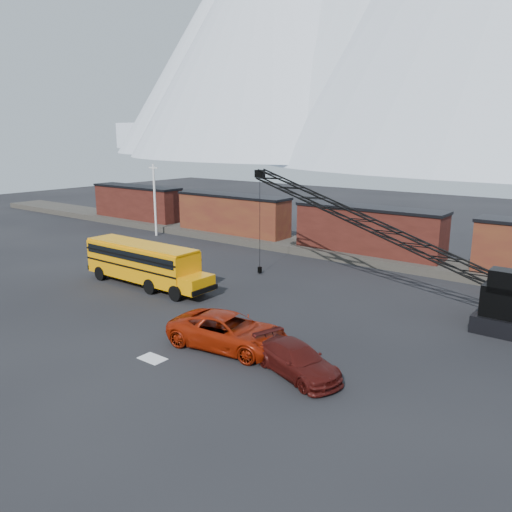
{
  "coord_description": "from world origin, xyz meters",
  "views": [
    {
      "loc": [
        18.84,
        -19.33,
        10.95
      ],
      "look_at": [
        -1.29,
        6.98,
        3.0
      ],
      "focal_mm": 35.0,
      "sensor_mm": 36.0,
      "label": 1
    }
  ],
  "objects_px": {
    "red_pickup": "(229,331)",
    "crawler_crane": "(396,237)",
    "maroon_suv": "(297,360)",
    "school_bus": "(145,263)"
  },
  "relations": [
    {
      "from": "red_pickup",
      "to": "maroon_suv",
      "type": "relative_size",
      "value": 1.3
    },
    {
      "from": "maroon_suv",
      "to": "crawler_crane",
      "type": "bearing_deg",
      "value": 21.69
    },
    {
      "from": "maroon_suv",
      "to": "crawler_crane",
      "type": "xyz_separation_m",
      "value": [
        -0.61,
        12.81,
        3.75
      ]
    },
    {
      "from": "red_pickup",
      "to": "crawler_crane",
      "type": "distance_m",
      "value": 13.49
    },
    {
      "from": "red_pickup",
      "to": "maroon_suv",
      "type": "distance_m",
      "value": 4.58
    },
    {
      "from": "maroon_suv",
      "to": "crawler_crane",
      "type": "distance_m",
      "value": 13.37
    },
    {
      "from": "maroon_suv",
      "to": "red_pickup",
      "type": "bearing_deg",
      "value": 103.78
    },
    {
      "from": "maroon_suv",
      "to": "crawler_crane",
      "type": "relative_size",
      "value": 0.22
    },
    {
      "from": "red_pickup",
      "to": "maroon_suv",
      "type": "height_order",
      "value": "red_pickup"
    },
    {
      "from": "school_bus",
      "to": "red_pickup",
      "type": "distance_m",
      "value": 13.3
    }
  ]
}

